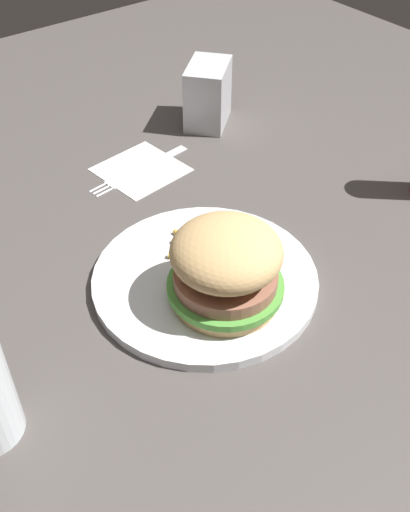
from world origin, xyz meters
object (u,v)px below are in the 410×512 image
at_px(fries_pile, 199,249).
at_px(plate, 205,279).
at_px(sandwich, 226,266).
at_px(napkin_dispenser, 208,94).
at_px(fork, 140,168).
at_px(napkin, 141,169).

bearing_deg(fries_pile, plate, 151.78).
height_order(sandwich, napkin_dispenser, sandwich).
height_order(fries_pile, fork, fries_pile).
bearing_deg(fork, sandwich, 165.69).
xyz_separation_m(napkin, fork, (-0.00, 0.00, 0.00)).
xyz_separation_m(plate, fries_pile, (0.04, -0.02, 0.01)).
xyz_separation_m(fork, napkin_dispenser, (0.05, -0.16, 0.05)).
bearing_deg(napkin_dispenser, fork, -22.97).
xyz_separation_m(sandwich, napkin_dispenser, (0.34, -0.24, -0.01)).
height_order(napkin, napkin_dispenser, napkin_dispenser).
relative_size(fries_pile, napkin_dispenser, 0.95).
distance_m(napkin, napkin_dispenser, 0.18).
bearing_deg(napkin, napkin_dispenser, -72.72).
xyz_separation_m(plate, fork, (0.24, -0.07, -0.00)).
distance_m(sandwich, napkin, 0.30).
bearing_deg(fries_pile, napkin, -13.61).
bearing_deg(napkin_dispenser, fries_pile, 10.20).
relative_size(plate, napkin, 2.38).
distance_m(plate, fork, 0.25).
relative_size(plate, fork, 1.51).
xyz_separation_m(plate, napkin, (0.24, -0.07, -0.01)).
height_order(fork, napkin_dispenser, napkin_dispenser).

